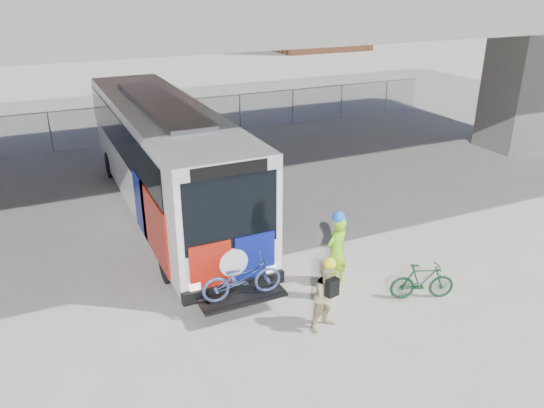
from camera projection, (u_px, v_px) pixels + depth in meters
ground at (266, 242)px, 15.63m from camera, size 160.00×160.00×0.00m
bus at (164, 150)px, 16.93m from camera, size 2.67×12.93×3.69m
overpass at (212, 0)px, 16.39m from camera, size 40.00×16.00×7.95m
chainlink_fence at (161, 110)px, 25.07m from camera, size 30.00×0.06×30.00m
bollard at (325, 277)px, 12.68m from camera, size 0.29×0.29×1.09m
cyclist_hivis at (337, 250)px, 13.14m from camera, size 0.77×0.62×2.01m
cyclist_tan at (328, 296)px, 11.50m from camera, size 0.87×0.74×1.75m
bike_parked at (422, 281)px, 12.72m from camera, size 1.61×0.98×0.94m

